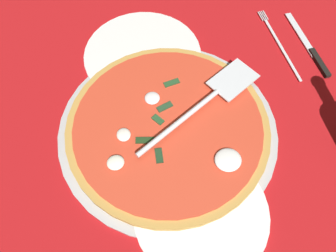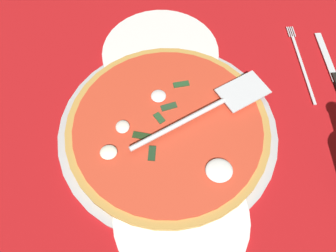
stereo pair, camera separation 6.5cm
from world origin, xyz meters
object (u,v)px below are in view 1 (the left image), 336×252
at_px(pizza_server, 205,102).
at_px(dinner_plate_left, 141,55).
at_px(dinner_plate_right, 201,213).
at_px(pizza, 168,127).
at_px(place_setting_far, 295,48).

bearing_deg(pizza_server, dinner_plate_left, 89.72).
bearing_deg(dinner_plate_left, dinner_plate_right, 2.10).
distance_m(pizza, pizza_server, 0.09).
distance_m(dinner_plate_left, pizza_server, 0.20).
relative_size(dinner_plate_right, pizza, 0.60).
distance_m(pizza, place_setting_far, 0.36).
xyz_separation_m(dinner_plate_right, pizza_server, (-0.19, 0.07, 0.03)).
bearing_deg(dinner_plate_left, place_setting_far, 77.49).
relative_size(dinner_plate_left, place_setting_far, 1.16).
height_order(dinner_plate_left, pizza_server, pizza_server).
bearing_deg(dinner_plate_right, dinner_plate_left, -177.90).
bearing_deg(pizza_server, dinner_plate_right, -136.44).
xyz_separation_m(pizza_server, place_setting_far, (-0.10, 0.25, -0.04)).
height_order(pizza, place_setting_far, pizza).
xyz_separation_m(dinner_plate_left, pizza_server, (0.18, 0.09, 0.03)).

